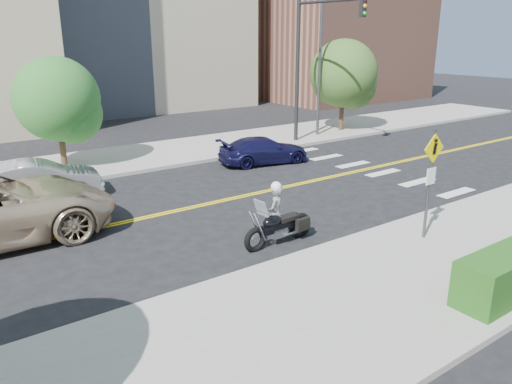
{
  "coord_description": "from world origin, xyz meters",
  "views": [
    {
      "loc": [
        -6.99,
        -13.9,
        5.46
      ],
      "look_at": [
        0.93,
        -2.95,
        1.2
      ],
      "focal_mm": 35.0,
      "sensor_mm": 36.0,
      "label": 1
    }
  ],
  "objects": [
    {
      "name": "building_right",
      "position": [
        26.0,
        20.0,
        6.0
      ],
      "size": [
        14.0,
        12.0,
        12.0
      ],
      "primitive_type": "cube",
      "color": "#8C5947",
      "rests_on": "ground_plane"
    },
    {
      "name": "traffic_light",
      "position": [
        10.0,
        5.08,
        4.67
      ],
      "size": [
        0.28,
        4.5,
        7.0
      ],
      "color": "black",
      "rests_on": "sidewalk_far"
    },
    {
      "name": "motorcyclist",
      "position": [
        0.92,
        -3.88,
        0.86
      ],
      "size": [
        0.71,
        0.65,
        1.73
      ],
      "rotation": [
        0.0,
        0.0,
        3.7
      ],
      "color": "#B5B4BA",
      "rests_on": "ground"
    },
    {
      "name": "tree_far_a",
      "position": [
        -1.58,
        7.39,
        2.97
      ],
      "size": [
        3.43,
        3.43,
        4.69
      ],
      "rotation": [
        0.0,
        0.0,
        -0.17
      ],
      "color": "#382619",
      "rests_on": "ground"
    },
    {
      "name": "motorcycle",
      "position": [
        0.94,
        -4.02,
        0.69
      ],
      "size": [
        2.29,
        0.8,
        1.38
      ],
      "primitive_type": null,
      "rotation": [
        0.0,
        0.0,
        0.05
      ],
      "color": "black",
      "rests_on": "ground"
    },
    {
      "name": "sidewalk_far",
      "position": [
        0.0,
        7.5,
        0.07
      ],
      "size": [
        60.0,
        5.0,
        0.15
      ],
      "primitive_type": "cube",
      "color": "#9E9B91",
      "rests_on": "ground_plane"
    },
    {
      "name": "tree_far_b",
      "position": [
        14.09,
        6.74,
        3.37
      ],
      "size": [
        3.83,
        3.83,
        5.3
      ],
      "rotation": [
        0.0,
        0.0,
        -0.04
      ],
      "color": "#382619",
      "rests_on": "ground"
    },
    {
      "name": "parked_car_silver",
      "position": [
        -3.38,
        3.89,
        0.68
      ],
      "size": [
        4.32,
        2.08,
        1.36
      ],
      "primitive_type": "imported",
      "rotation": [
        0.0,
        0.0,
        1.41
      ],
      "color": "#BABCC3",
      "rests_on": "ground"
    },
    {
      "name": "lamp_post",
      "position": [
        12.0,
        6.5,
        4.15
      ],
      "size": [
        0.16,
        0.16,
        8.0
      ],
      "primitive_type": "cylinder",
      "color": "#4C4C51",
      "rests_on": "sidewalk_far"
    },
    {
      "name": "parked_car_blue",
      "position": [
        5.96,
        3.41,
        0.59
      ],
      "size": [
        4.31,
        2.4,
        1.18
      ],
      "primitive_type": "imported",
      "rotation": [
        0.0,
        0.0,
        1.38
      ],
      "color": "#181745",
      "rests_on": "ground"
    },
    {
      "name": "pedestrian_sign",
      "position": [
        4.2,
        -6.31,
        1.96
      ],
      "size": [
        0.78,
        0.08,
        3.0
      ],
      "color": "#4C4C51",
      "rests_on": "sidewalk_near"
    },
    {
      "name": "sidewalk_near",
      "position": [
        0.0,
        -7.5,
        0.07
      ],
      "size": [
        60.0,
        5.0,
        0.15
      ],
      "primitive_type": "cube",
      "color": "#9E9B91",
      "rests_on": "ground_plane"
    },
    {
      "name": "ground_plane",
      "position": [
        0.0,
        0.0,
        0.0
      ],
      "size": [
        120.0,
        120.0,
        0.0
      ],
      "primitive_type": "plane",
      "color": "black",
      "rests_on": "ground"
    }
  ]
}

